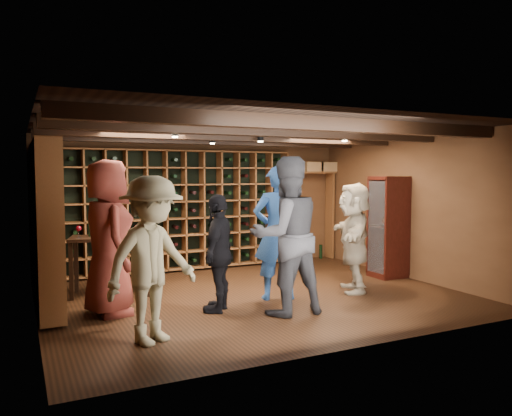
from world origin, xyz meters
name	(u,v)px	position (x,y,z in m)	size (l,w,h in m)	color
ground	(254,295)	(0.00, 0.00, 0.00)	(6.00, 6.00, 0.00)	#311A0D
room_shell	(253,134)	(0.00, 0.05, 2.42)	(6.00, 6.00, 6.00)	brown
wine_rack_back	(175,210)	(-0.52, 2.33, 1.15)	(4.65, 0.30, 2.20)	brown
wine_rack_left	(45,223)	(-2.83, 0.82, 1.15)	(0.30, 2.65, 2.20)	brown
crate_shelf	(310,186)	(2.41, 2.32, 1.57)	(1.20, 0.32, 2.07)	brown
display_cabinet	(388,229)	(2.71, 0.20, 0.86)	(0.55, 0.50, 1.75)	#370F0B
man_blue_shirt	(277,233)	(0.22, -0.32, 0.97)	(0.71, 0.47, 1.95)	navy
man_grey_suit	(286,236)	(-0.04, -1.05, 1.02)	(1.00, 0.78, 2.05)	black
guest_red_floral	(108,238)	(-2.13, -0.08, 1.01)	(0.98, 0.64, 2.01)	maroon
guest_woman_black	(219,253)	(-0.78, -0.54, 0.78)	(0.92, 0.38, 1.56)	black
guest_khaki	(152,260)	(-1.89, -1.40, 0.90)	(1.17, 0.67, 1.81)	#847D5B
guest_beige	(354,237)	(1.52, -0.40, 0.84)	(1.57, 0.50, 1.69)	tan
tasting_table	(111,243)	(-1.92, 1.00, 0.78)	(1.28, 0.86, 1.17)	black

